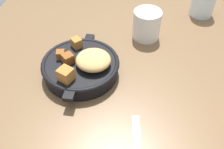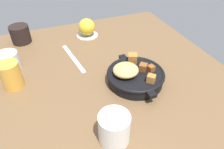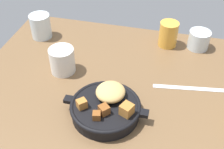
{
  "view_description": "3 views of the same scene",
  "coord_description": "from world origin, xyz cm",
  "px_view_note": "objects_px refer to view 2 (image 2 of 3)",
  "views": [
    {
      "loc": [
        41.92,
        9.27,
        47.63
      ],
      "look_at": [
        0.07,
        2.79,
        5.27
      ],
      "focal_mm": 41.17,
      "sensor_mm": 36.0,
      "label": 1
    },
    {
      "loc": [
        -53.52,
        22.25,
        47.97
      ],
      "look_at": [
        -4.82,
        2.94,
        6.23
      ],
      "focal_mm": 33.56,
      "sensor_mm": 36.0,
      "label": 2
    },
    {
      "loc": [
        11.02,
        -59.51,
        62.23
      ],
      "look_at": [
        -4.55,
        2.5,
        7.93
      ],
      "focal_mm": 46.58,
      "sensor_mm": 36.0,
      "label": 3
    }
  ],
  "objects_px": {
    "butter_knife": "(73,58)",
    "ceramic_mug_white": "(114,128)",
    "cast_iron_skillet": "(135,75)",
    "water_glass_short": "(9,61)",
    "red_apple": "(87,27)",
    "juice_glass_amber": "(11,75)",
    "coffee_mug_dark": "(20,34)"
  },
  "relations": [
    {
      "from": "coffee_mug_dark",
      "to": "juice_glass_amber",
      "type": "distance_m",
      "value": 0.31
    },
    {
      "from": "ceramic_mug_white",
      "to": "water_glass_short",
      "type": "bearing_deg",
      "value": 29.86
    },
    {
      "from": "juice_glass_amber",
      "to": "ceramic_mug_white",
      "type": "relative_size",
      "value": 1.08
    },
    {
      "from": "coffee_mug_dark",
      "to": "ceramic_mug_white",
      "type": "height_order",
      "value": "ceramic_mug_white"
    },
    {
      "from": "red_apple",
      "to": "ceramic_mug_white",
      "type": "bearing_deg",
      "value": 170.57
    },
    {
      "from": "ceramic_mug_white",
      "to": "red_apple",
      "type": "bearing_deg",
      "value": -9.43
    },
    {
      "from": "butter_knife",
      "to": "ceramic_mug_white",
      "type": "height_order",
      "value": "ceramic_mug_white"
    },
    {
      "from": "red_apple",
      "to": "cast_iron_skillet",
      "type": "bearing_deg",
      "value": -171.65
    },
    {
      "from": "cast_iron_skillet",
      "to": "coffee_mug_dark",
      "type": "height_order",
      "value": "coffee_mug_dark"
    },
    {
      "from": "butter_knife",
      "to": "ceramic_mug_white",
      "type": "bearing_deg",
      "value": 173.44
    },
    {
      "from": "cast_iron_skillet",
      "to": "water_glass_short",
      "type": "xyz_separation_m",
      "value": [
        0.24,
        0.4,
        0.0
      ]
    },
    {
      "from": "cast_iron_skillet",
      "to": "water_glass_short",
      "type": "bearing_deg",
      "value": 58.78
    },
    {
      "from": "red_apple",
      "to": "juice_glass_amber",
      "type": "xyz_separation_m",
      "value": [
        -0.26,
        0.33,
        0.0
      ]
    },
    {
      "from": "juice_glass_amber",
      "to": "butter_knife",
      "type": "bearing_deg",
      "value": -67.98
    },
    {
      "from": "cast_iron_skillet",
      "to": "ceramic_mug_white",
      "type": "relative_size",
      "value": 2.79
    },
    {
      "from": "coffee_mug_dark",
      "to": "red_apple",
      "type": "bearing_deg",
      "value": -99.87
    },
    {
      "from": "cast_iron_skillet",
      "to": "ceramic_mug_white",
      "type": "bearing_deg",
      "value": 141.09
    },
    {
      "from": "butter_knife",
      "to": "red_apple",
      "type": "bearing_deg",
      "value": -41.54
    },
    {
      "from": "cast_iron_skillet",
      "to": "coffee_mug_dark",
      "type": "relative_size",
      "value": 2.89
    },
    {
      "from": "water_glass_short",
      "to": "cast_iron_skillet",
      "type": "bearing_deg",
      "value": -121.22
    },
    {
      "from": "red_apple",
      "to": "water_glass_short",
      "type": "xyz_separation_m",
      "value": [
        -0.14,
        0.34,
        -0.01
      ]
    },
    {
      "from": "cast_iron_skillet",
      "to": "butter_knife",
      "type": "height_order",
      "value": "cast_iron_skillet"
    },
    {
      "from": "red_apple",
      "to": "butter_knife",
      "type": "distance_m",
      "value": 0.2
    },
    {
      "from": "butter_knife",
      "to": "water_glass_short",
      "type": "relative_size",
      "value": 2.88
    },
    {
      "from": "cast_iron_skillet",
      "to": "butter_knife",
      "type": "bearing_deg",
      "value": 36.55
    },
    {
      "from": "water_glass_short",
      "to": "ceramic_mug_white",
      "type": "bearing_deg",
      "value": -150.14
    },
    {
      "from": "red_apple",
      "to": "coffee_mug_dark",
      "type": "xyz_separation_m",
      "value": [
        0.05,
        0.29,
        -0.01
      ]
    },
    {
      "from": "red_apple",
      "to": "ceramic_mug_white",
      "type": "relative_size",
      "value": 0.91
    },
    {
      "from": "butter_knife",
      "to": "ceramic_mug_white",
      "type": "relative_size",
      "value": 2.57
    },
    {
      "from": "ceramic_mug_white",
      "to": "butter_knife",
      "type": "bearing_deg",
      "value": 1.72
    },
    {
      "from": "water_glass_short",
      "to": "coffee_mug_dark",
      "type": "height_order",
      "value": "coffee_mug_dark"
    },
    {
      "from": "ceramic_mug_white",
      "to": "coffee_mug_dark",
      "type": "bearing_deg",
      "value": 17.39
    }
  ]
}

